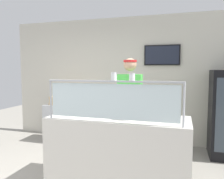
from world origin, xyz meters
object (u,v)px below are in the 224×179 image
(pepper_flake_shaker, at_px, (132,77))
(worker_figure, at_px, (130,105))
(pizza_server, at_px, (123,114))
(parmesan_shaker, at_px, (114,77))
(pizza_box_stack, at_px, (63,100))
(pizza_tray, at_px, (123,116))

(pepper_flake_shaker, bearing_deg, worker_figure, 103.70)
(pizza_server, distance_m, pepper_flake_shaker, 0.61)
(parmesan_shaker, distance_m, worker_figure, 1.16)
(pizza_server, xyz_separation_m, pizza_box_stack, (-1.74, 1.53, -0.08))
(pizza_box_stack, bearing_deg, pizza_server, -41.39)
(pizza_server, height_order, pepper_flake_shaker, pepper_flake_shaker)
(parmesan_shaker, xyz_separation_m, pepper_flake_shaker, (0.22, -0.00, -0.00))
(pizza_tray, xyz_separation_m, parmesan_shaker, (-0.04, -0.32, 0.52))
(pizza_tray, bearing_deg, parmesan_shaker, -96.19)
(pizza_server, bearing_deg, pizza_tray, 81.27)
(worker_figure, distance_m, pizza_box_stack, 1.85)
(pizza_tray, height_order, worker_figure, worker_figure)
(worker_figure, height_order, pizza_box_stack, worker_figure)
(pizza_server, relative_size, pizza_box_stack, 0.60)
(worker_figure, relative_size, pizza_box_stack, 3.78)
(pepper_flake_shaker, bearing_deg, pizza_box_stack, 136.38)
(parmesan_shaker, relative_size, pizza_box_stack, 0.21)
(pizza_tray, distance_m, pizza_server, 0.03)
(pizza_tray, relative_size, pizza_box_stack, 0.90)
(pizza_server, relative_size, pepper_flake_shaker, 3.18)
(pepper_flake_shaker, height_order, worker_figure, worker_figure)
(pizza_tray, xyz_separation_m, worker_figure, (-0.07, 0.72, 0.04))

